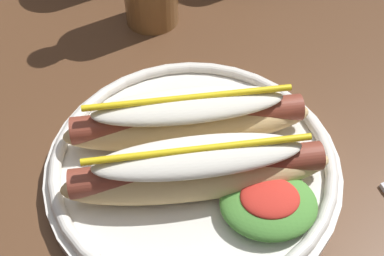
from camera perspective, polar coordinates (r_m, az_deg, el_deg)
dining_table at (r=0.58m, az=-7.09°, el=-4.56°), size 1.39×0.93×0.74m
hot_dog_plate at (r=0.44m, az=0.50°, el=-3.56°), size 0.28×0.28×0.08m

